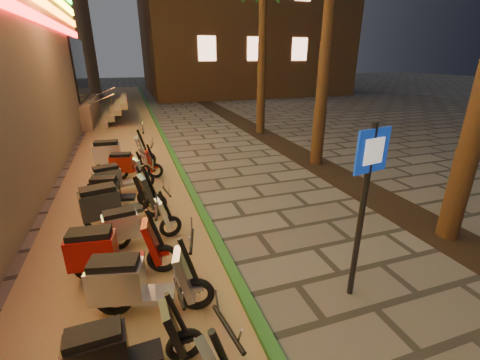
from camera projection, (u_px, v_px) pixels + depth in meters
name	position (u px, v px, depth m)	size (l,w,h in m)	color
parking_strip	(124.00, 156.00, 11.72)	(3.40, 60.00, 0.01)	#8C7251
green_curb	(171.00, 151.00, 12.22)	(0.18, 60.00, 0.10)	#246126
planting_strip	(353.00, 184.00, 9.18)	(1.20, 40.00, 0.02)	black
pedestrian_sign	(366.00, 191.00, 4.34)	(0.58, 0.14, 2.66)	black
scooter_5	(120.00, 349.00, 3.47)	(1.48, 0.52, 1.04)	black
scooter_6	(136.00, 283.00, 4.39)	(1.69, 0.80, 1.19)	black
scooter_7	(110.00, 251.00, 5.12)	(1.71, 0.67, 1.20)	black
scooter_8	(133.00, 225.00, 6.06)	(1.48, 0.61, 1.04)	black
scooter_9	(114.00, 203.00, 6.72)	(1.80, 0.83, 1.26)	black
scooter_10	(115.00, 191.00, 7.57)	(1.50, 0.66, 1.05)	black
scooter_11	(117.00, 178.00, 8.31)	(1.56, 0.79, 1.11)	black
scooter_12	(130.00, 164.00, 9.41)	(1.50, 0.67, 1.06)	black
scooter_13	(117.00, 154.00, 10.06)	(1.84, 0.65, 1.30)	black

